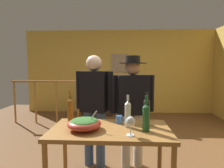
{
  "coord_description": "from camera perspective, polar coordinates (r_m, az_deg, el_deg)",
  "views": [
    {
      "loc": [
        0.08,
        -2.81,
        1.43
      ],
      "look_at": [
        -0.03,
        -0.55,
        1.22
      ],
      "focal_mm": 30.32,
      "sensor_mm": 36.0,
      "label": 1
    }
  ],
  "objects": [
    {
      "name": "wine_bottle_amber",
      "position": [
        2.3,
        -12.43,
        -7.34
      ],
      "size": [
        0.07,
        0.07,
        0.36
      ],
      "color": "brown",
      "rests_on": "serving_table"
    },
    {
      "name": "flat_screen_tv",
      "position": [
        5.57,
        -4.34,
        -2.56
      ],
      "size": [
        0.56,
        0.12,
        0.44
      ],
      "color": "black",
      "rests_on": "tv_console"
    },
    {
      "name": "person_standing_right",
      "position": [
        2.66,
        6.19,
        -5.44
      ],
      "size": [
        0.61,
        0.37,
        1.57
      ],
      "rotation": [
        0.0,
        0.0,
        3.36
      ],
      "color": "beige",
      "rests_on": "ground_plane"
    },
    {
      "name": "stair_railing",
      "position": [
        4.68,
        -4.36,
        -3.64
      ],
      "size": [
        3.32,
        0.1,
        1.13
      ],
      "color": "#9E6B33",
      "rests_on": "ground_plane"
    },
    {
      "name": "salad_bowl",
      "position": [
        1.99,
        -8.36,
        -11.64
      ],
      "size": [
        0.34,
        0.34,
        0.2
      ],
      "color": "#CC3D2D",
      "rests_on": "serving_table"
    },
    {
      "name": "wine_glass",
      "position": [
        1.79,
        5.58,
        -11.41
      ],
      "size": [
        0.09,
        0.09,
        0.18
      ],
      "color": "silver",
      "rests_on": "serving_table"
    },
    {
      "name": "wine_bottle_dark",
      "position": [
        2.11,
        10.42,
        -8.09
      ],
      "size": [
        0.07,
        0.07,
        0.36
      ],
      "color": "black",
      "rests_on": "serving_table"
    },
    {
      "name": "back_wall",
      "position": [
        5.85,
        2.16,
        3.7
      ],
      "size": [
        5.74,
        0.1,
        2.52
      ],
      "primitive_type": "cube",
      "color": "gold",
      "rests_on": "ground_plane"
    },
    {
      "name": "wine_bottle_clear",
      "position": [
        2.03,
        4.78,
        -8.89
      ],
      "size": [
        0.07,
        0.07,
        0.34
      ],
      "color": "silver",
      "rests_on": "serving_table"
    },
    {
      "name": "person_standing_left",
      "position": [
        2.69,
        -5.36,
        -5.53
      ],
      "size": [
        0.54,
        0.29,
        1.58
      ],
      "rotation": [
        0.0,
        0.0,
        2.92
      ],
      "color": "#3D5684",
      "rests_on": "ground_plane"
    },
    {
      "name": "tv_console",
      "position": [
        5.68,
        -4.26,
        -7.13
      ],
      "size": [
        0.9,
        0.4,
        0.41
      ],
      "primitive_type": "cube",
      "color": "#38281E",
      "rests_on": "ground_plane"
    },
    {
      "name": "wine_bottle_green",
      "position": [
        1.93,
        10.24,
        -9.69
      ],
      "size": [
        0.07,
        0.07,
        0.36
      ],
      "color": "#1E5628",
      "rests_on": "serving_table"
    },
    {
      "name": "framed_picture",
      "position": [
        5.79,
        2.23,
        6.29
      ],
      "size": [
        0.5,
        0.03,
        0.56
      ],
      "primitive_type": "cube",
      "color": "gray"
    },
    {
      "name": "ground_plane",
      "position": [
        3.16,
        1.23,
        -21.58
      ],
      "size": [
        7.89,
        7.89,
        0.0
      ],
      "primitive_type": "plane",
      "color": "brown"
    },
    {
      "name": "mug_blue",
      "position": [
        2.17,
        2.21,
        -10.66
      ],
      "size": [
        0.11,
        0.07,
        0.09
      ],
      "color": "#3866B2",
      "rests_on": "serving_table"
    },
    {
      "name": "serving_table",
      "position": [
        2.05,
        -0.52,
        -15.62
      ],
      "size": [
        1.24,
        0.68,
        0.79
      ],
      "color": "#9E6B33",
      "rests_on": "ground_plane"
    }
  ]
}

